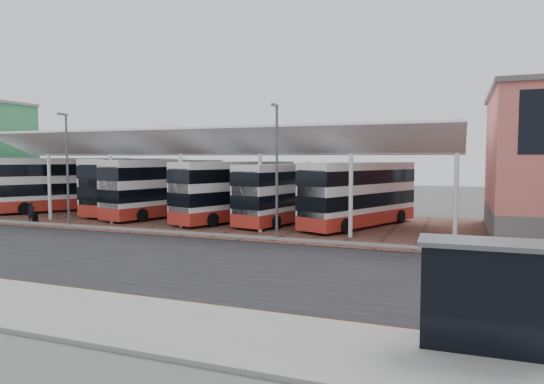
% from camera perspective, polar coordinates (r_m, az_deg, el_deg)
% --- Properties ---
extents(ground, '(140.00, 140.00, 0.00)m').
position_cam_1_polar(ground, '(24.50, -9.14, -7.62)').
color(ground, '#474A45').
extents(road, '(120.00, 14.00, 0.02)m').
position_cam_1_polar(road, '(23.66, -10.37, -8.02)').
color(road, black).
rests_on(road, ground).
extents(forecourt, '(72.00, 16.00, 0.06)m').
position_cam_1_polar(forecourt, '(35.53, 4.38, -3.91)').
color(forecourt, brown).
rests_on(forecourt, ground).
extents(sidewalk, '(120.00, 4.00, 0.14)m').
position_cam_1_polar(sidewalk, '(17.55, -24.50, -12.38)').
color(sidewalk, slate).
rests_on(sidewalk, ground).
extents(north_kerb, '(120.00, 0.80, 0.14)m').
position_cam_1_polar(north_kerb, '(29.91, -3.11, -5.32)').
color(north_kerb, slate).
rests_on(north_kerb, ground).
extents(yellow_line_near, '(120.00, 0.12, 0.01)m').
position_cam_1_polar(yellow_line_near, '(18.95, -20.09, -11.19)').
color(yellow_line_near, orange).
rests_on(yellow_line_near, road).
extents(yellow_line_far, '(120.00, 0.12, 0.01)m').
position_cam_1_polar(yellow_line_far, '(19.17, -19.49, -11.00)').
color(yellow_line_far, orange).
rests_on(yellow_line_far, road).
extents(canopy, '(37.00, 11.63, 7.07)m').
position_cam_1_polar(canopy, '(39.11, -6.51, 5.27)').
color(canopy, white).
rests_on(canopy, ground).
extents(lamp_west, '(0.16, 0.90, 8.07)m').
position_cam_1_polar(lamp_west, '(37.57, -22.97, 2.84)').
color(lamp_west, '#525459').
rests_on(lamp_west, ground).
extents(lamp_east, '(0.16, 0.90, 8.07)m').
position_cam_1_polar(lamp_east, '(28.82, 0.55, 2.90)').
color(lamp_east, '#525459').
rests_on(lamp_east, ground).
extents(bus_0, '(8.54, 11.49, 4.87)m').
position_cam_1_polar(bus_0, '(48.65, -23.10, 0.82)').
color(bus_0, white).
rests_on(bus_0, forecourt).
extents(bus_1, '(3.32, 11.81, 4.82)m').
position_cam_1_polar(bus_1, '(44.75, -15.44, 0.71)').
color(bus_1, white).
rests_on(bus_1, forecourt).
extents(bus_2, '(5.37, 11.70, 4.70)m').
position_cam_1_polar(bus_2, '(41.36, -12.37, 0.42)').
color(bus_2, white).
rests_on(bus_2, forecourt).
extents(bus_3, '(6.34, 11.32, 4.59)m').
position_cam_1_polar(bus_3, '(37.60, -4.26, 0.07)').
color(bus_3, white).
rests_on(bus_3, forecourt).
extents(bus_4, '(4.82, 10.98, 4.41)m').
position_cam_1_polar(bus_4, '(36.51, 1.81, -0.18)').
color(bus_4, white).
rests_on(bus_4, forecourt).
extents(bus_5, '(6.64, 11.15, 4.55)m').
position_cam_1_polar(bus_5, '(34.91, 10.30, -0.32)').
color(bus_5, white).
rests_on(bus_5, forecourt).
extents(pedestrian, '(0.53, 0.66, 1.56)m').
position_cam_1_polar(pedestrian, '(40.74, -26.44, -2.15)').
color(pedestrian, black).
rests_on(pedestrian, forecourt).
extents(suitcase, '(0.37, 0.27, 0.64)m').
position_cam_1_polar(suitcase, '(41.06, -26.12, -2.75)').
color(suitcase, black).
rests_on(suitcase, forecourt).
extents(bus_shelter, '(3.43, 1.63, 2.71)m').
position_cam_1_polar(bus_shelter, '(13.22, 25.35, -9.87)').
color(bus_shelter, black).
rests_on(bus_shelter, sidewalk).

